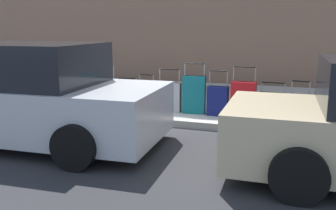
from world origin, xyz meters
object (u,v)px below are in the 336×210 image
Objects in this scene: suitcase_maroon_9 at (128,94)px; bollard_post at (28,85)px; suitcase_red_11 at (90,93)px; suitcase_teal_6 at (194,95)px; suitcase_olive_10 at (106,93)px; fire_hydrant at (58,87)px; suitcase_red_4 at (243,100)px; suitcase_maroon_2 at (299,108)px; suitcase_black_8 at (147,97)px; suitcase_navy_5 at (218,101)px; suitcase_silver_7 at (169,97)px; parked_car_silver_1 at (26,96)px; suitcase_olive_3 at (272,106)px; suitcase_black_1 at (325,109)px.

suitcase_maroon_9 is 0.83× the size of bollard_post.
suitcase_red_11 is at bearing -172.37° from bollard_post.
suitcase_olive_10 is at bearing 2.09° from suitcase_teal_6.
fire_hydrant is at bearing -168.67° from bollard_post.
suitcase_maroon_2 is at bearing 179.81° from suitcase_red_4.
fire_hydrant is (1.27, -0.02, 0.08)m from suitcase_olive_10.
suitcase_navy_5 is at bearing -178.18° from suitcase_black_8.
suitcase_navy_5 is 1.01× the size of suitcase_silver_7.
suitcase_red_4 is 3.99m from parked_car_silver_1.
suitcase_teal_6 is 1.40× the size of fire_hydrant.
suitcase_maroon_9 is 2.53m from bollard_post.
suitcase_red_11 is at bearing -0.72° from suitcase_olive_3.
suitcase_olive_10 is (0.50, 0.04, 0.00)m from suitcase_maroon_9.
suitcase_teal_6 is 1.50m from suitcase_maroon_9.
suitcase_navy_5 is 2.00m from suitcase_maroon_9.
suitcase_silver_7 is 1.16× the size of suitcase_black_8.
suitcase_olive_3 is 1.08× the size of suitcase_maroon_9.
fire_hydrant is at bearing 0.07° from suitcase_olive_3.
suitcase_olive_10 is (4.50, -0.03, 0.02)m from suitcase_black_1.
suitcase_olive_3 is (0.50, -0.02, 0.01)m from suitcase_maroon_2.
suitcase_navy_5 reaches higher than suitcase_black_1.
suitcase_olive_10 is at bearing 4.95° from suitcase_maroon_9.
suitcase_red_11 is at bearing -0.71° from suitcase_navy_5.
suitcase_red_11 is (3.49, -0.07, -0.07)m from suitcase_red_4.
suitcase_black_1 is 0.90× the size of suitcase_silver_7.
suitcase_teal_6 is (0.50, -0.03, 0.09)m from suitcase_navy_5.
suitcase_maroon_9 is at bearing 1.42° from suitcase_silver_7.
suitcase_olive_3 is (0.94, -0.06, -0.03)m from suitcase_black_1.
fire_hydrant is at bearing -66.27° from parked_car_silver_1.
suitcase_maroon_9 is at bearing -175.05° from suitcase_olive_10.
suitcase_red_11 reaches higher than suitcase_maroon_2.
suitcase_olive_3 is at bearing 179.25° from suitcase_navy_5.
suitcase_teal_6 reaches higher than suitcase_olive_3.
suitcase_teal_6 is 1.04m from suitcase_black_8.
suitcase_navy_5 is 0.51m from suitcase_teal_6.
suitcase_maroon_2 is 0.86× the size of suitcase_navy_5.
suitcase_olive_10 is at bearing -0.44° from suitcase_black_1.
parked_car_silver_1 is at bearing 34.45° from suitcase_red_4.
suitcase_red_11 reaches higher than suitcase_olive_3.
suitcase_teal_6 is (2.50, -0.11, 0.09)m from suitcase_black_1.
suitcase_maroon_2 reaches higher than suitcase_black_8.
suitcase_black_8 is 1.45m from suitcase_red_11.
suitcase_olive_3 is at bearing 179.66° from suitcase_maroon_9.
suitcase_silver_7 is 3.48m from bollard_post.
suitcase_olive_3 is 0.56m from suitcase_red_4.
fire_hydrant is at bearing -0.16° from suitcase_maroon_2.
suitcase_navy_5 is 1.23× the size of fire_hydrant.
suitcase_black_8 is 0.96× the size of bollard_post.
suitcase_red_11 is at bearing -3.39° from suitcase_black_8.
suitcase_red_4 is 1.30× the size of suitcase_black_8.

